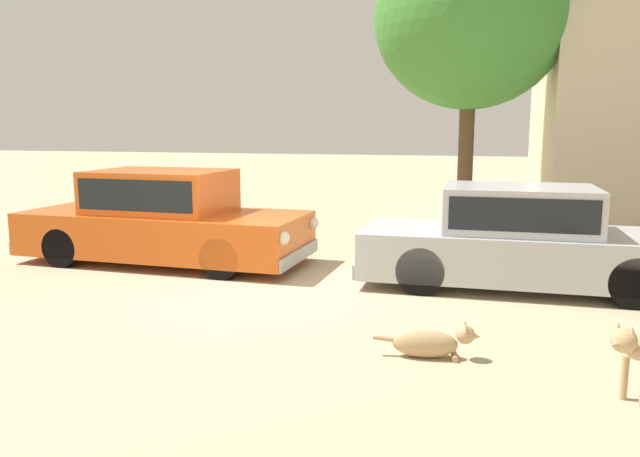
# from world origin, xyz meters

# --- Properties ---
(ground_plane) EXTENTS (80.00, 80.00, 0.00)m
(ground_plane) POSITION_xyz_m (0.00, 0.00, 0.00)
(ground_plane) COLOR tan
(parked_sedan_nearest) EXTENTS (4.88, 1.98, 1.53)m
(parked_sedan_nearest) POSITION_xyz_m (-2.08, 1.50, 0.75)
(parked_sedan_nearest) COLOR #D15619
(parked_sedan_nearest) RESTS_ON ground_plane
(parked_sedan_second) EXTENTS (4.55, 1.72, 1.42)m
(parked_sedan_second) POSITION_xyz_m (3.55, 1.29, 0.70)
(parked_sedan_second) COLOR #B2B5BA
(parked_sedan_second) RESTS_ON ground_plane
(stray_dog_spotted) EXTENTS (1.04, 0.30, 0.37)m
(stray_dog_spotted) POSITION_xyz_m (2.59, -1.78, 0.16)
(stray_dog_spotted) COLOR tan
(stray_dog_spotted) RESTS_ON ground_plane
(acacia_tree_left) EXTENTS (3.73, 3.36, 6.10)m
(acacia_tree_left) POSITION_xyz_m (2.65, 5.10, 4.31)
(acacia_tree_left) COLOR brown
(acacia_tree_left) RESTS_ON ground_plane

